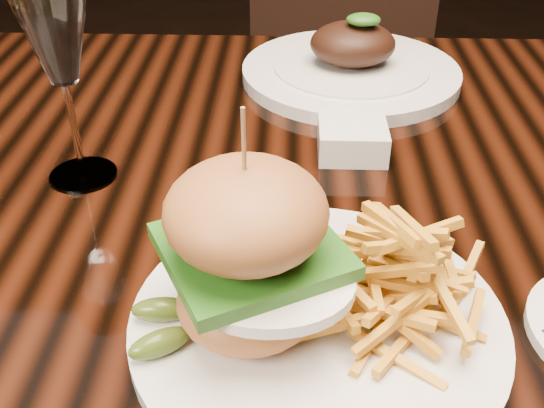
{
  "coord_description": "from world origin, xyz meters",
  "views": [
    {
      "loc": [
        -0.0,
        -0.57,
        1.12
      ],
      "look_at": [
        -0.02,
        -0.13,
        0.81
      ],
      "focal_mm": 42.0,
      "sensor_mm": 36.0,
      "label": 1
    }
  ],
  "objects_px": {
    "wine_glass": "(57,41)",
    "chair_far": "(338,57)",
    "dining_table": "(291,240)",
    "burger_plate": "(318,278)",
    "far_dish": "(351,66)"
  },
  "relations": [
    {
      "from": "wine_glass",
      "to": "chair_far",
      "type": "distance_m",
      "value": 1.01
    },
    {
      "from": "dining_table",
      "to": "burger_plate",
      "type": "relative_size",
      "value": 5.39
    },
    {
      "from": "wine_glass",
      "to": "burger_plate",
      "type": "bearing_deg",
      "value": -41.57
    },
    {
      "from": "dining_table",
      "to": "chair_far",
      "type": "height_order",
      "value": "chair_far"
    },
    {
      "from": "burger_plate",
      "to": "chair_far",
      "type": "bearing_deg",
      "value": 70.27
    },
    {
      "from": "wine_glass",
      "to": "far_dish",
      "type": "distance_m",
      "value": 0.43
    },
    {
      "from": "wine_glass",
      "to": "far_dish",
      "type": "xyz_separation_m",
      "value": [
        0.31,
        0.27,
        -0.13
      ]
    },
    {
      "from": "far_dish",
      "to": "burger_plate",
      "type": "bearing_deg",
      "value": -96.93
    },
    {
      "from": "burger_plate",
      "to": "far_dish",
      "type": "relative_size",
      "value": 0.96
    },
    {
      "from": "burger_plate",
      "to": "far_dish",
      "type": "height_order",
      "value": "burger_plate"
    },
    {
      "from": "dining_table",
      "to": "chair_far",
      "type": "bearing_deg",
      "value": 83.16
    },
    {
      "from": "burger_plate",
      "to": "far_dish",
      "type": "xyz_separation_m",
      "value": [
        0.06,
        0.49,
        -0.04
      ]
    },
    {
      "from": "burger_plate",
      "to": "chair_far",
      "type": "height_order",
      "value": "same"
    },
    {
      "from": "burger_plate",
      "to": "wine_glass",
      "type": "bearing_deg",
      "value": 123.17
    },
    {
      "from": "wine_glass",
      "to": "chair_far",
      "type": "relative_size",
      "value": 0.22
    }
  ]
}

